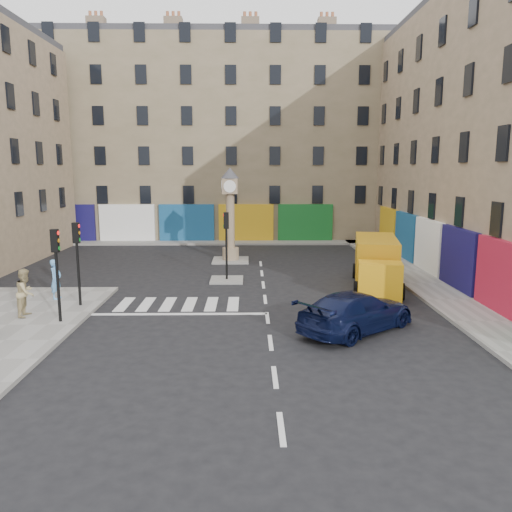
{
  "coord_description": "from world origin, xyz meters",
  "views": [
    {
      "loc": [
        -0.77,
        -19.05,
        6.16
      ],
      "look_at": [
        -0.43,
        4.61,
        2.0
      ],
      "focal_mm": 35.0,
      "sensor_mm": 36.0,
      "label": 1
    }
  ],
  "objects_px": {
    "traffic_light_left_far": "(77,250)",
    "navy_sedan": "(357,312)",
    "traffic_light_island": "(226,235)",
    "pedestrian_blue": "(56,279)",
    "pedestrian_tan": "(26,292)",
    "yellow_van": "(376,263)",
    "clock_pillar": "(230,208)",
    "traffic_light_left_near": "(56,260)"
  },
  "relations": [
    {
      "from": "traffic_light_left_near",
      "to": "traffic_light_left_far",
      "type": "bearing_deg",
      "value": 90.0
    },
    {
      "from": "traffic_light_left_far",
      "to": "traffic_light_island",
      "type": "bearing_deg",
      "value": 40.6
    },
    {
      "from": "clock_pillar",
      "to": "pedestrian_tan",
      "type": "xyz_separation_m",
      "value": [
        -7.95,
        -13.01,
        -2.41
      ]
    },
    {
      "from": "traffic_light_island",
      "to": "yellow_van",
      "type": "xyz_separation_m",
      "value": [
        7.93,
        -1.46,
        -1.35
      ]
    },
    {
      "from": "navy_sedan",
      "to": "pedestrian_blue",
      "type": "bearing_deg",
      "value": 30.91
    },
    {
      "from": "navy_sedan",
      "to": "clock_pillar",
      "type": "bearing_deg",
      "value": -20.26
    },
    {
      "from": "traffic_light_left_near",
      "to": "clock_pillar",
      "type": "xyz_separation_m",
      "value": [
        6.3,
        13.8,
        0.93
      ]
    },
    {
      "from": "traffic_light_left_near",
      "to": "clock_pillar",
      "type": "height_order",
      "value": "clock_pillar"
    },
    {
      "from": "traffic_light_island",
      "to": "navy_sedan",
      "type": "distance_m",
      "value": 10.39
    },
    {
      "from": "yellow_van",
      "to": "pedestrian_blue",
      "type": "distance_m",
      "value": 15.94
    },
    {
      "from": "traffic_light_left_far",
      "to": "clock_pillar",
      "type": "height_order",
      "value": "clock_pillar"
    },
    {
      "from": "clock_pillar",
      "to": "traffic_light_island",
      "type": "bearing_deg",
      "value": -90.0
    },
    {
      "from": "traffic_light_left_far",
      "to": "yellow_van",
      "type": "height_order",
      "value": "traffic_light_left_far"
    },
    {
      "from": "traffic_light_island",
      "to": "pedestrian_tan",
      "type": "height_order",
      "value": "traffic_light_island"
    },
    {
      "from": "traffic_light_island",
      "to": "pedestrian_tan",
      "type": "distance_m",
      "value": 10.7
    },
    {
      "from": "yellow_van",
      "to": "pedestrian_blue",
      "type": "relative_size",
      "value": 3.85
    },
    {
      "from": "traffic_light_island",
      "to": "navy_sedan",
      "type": "relative_size",
      "value": 0.7
    },
    {
      "from": "traffic_light_island",
      "to": "pedestrian_tan",
      "type": "relative_size",
      "value": 1.87
    },
    {
      "from": "traffic_light_left_far",
      "to": "yellow_van",
      "type": "xyz_separation_m",
      "value": [
        14.23,
        3.94,
        -1.38
      ]
    },
    {
      "from": "traffic_light_island",
      "to": "pedestrian_blue",
      "type": "bearing_deg",
      "value": -151.38
    },
    {
      "from": "navy_sedan",
      "to": "traffic_light_left_near",
      "type": "bearing_deg",
      "value": 45.25
    },
    {
      "from": "pedestrian_blue",
      "to": "pedestrian_tan",
      "type": "distance_m",
      "value": 2.78
    },
    {
      "from": "traffic_light_island",
      "to": "traffic_light_left_near",
      "type": "bearing_deg",
      "value": -128.93
    },
    {
      "from": "traffic_light_island",
      "to": "yellow_van",
      "type": "relative_size",
      "value": 0.52
    },
    {
      "from": "traffic_light_left_far",
      "to": "pedestrian_tan",
      "type": "relative_size",
      "value": 1.87
    },
    {
      "from": "navy_sedan",
      "to": "pedestrian_tan",
      "type": "bearing_deg",
      "value": 42.47
    },
    {
      "from": "pedestrian_blue",
      "to": "clock_pillar",
      "type": "bearing_deg",
      "value": -29.07
    },
    {
      "from": "yellow_van",
      "to": "traffic_light_left_near",
      "type": "bearing_deg",
      "value": -144.77
    },
    {
      "from": "traffic_light_left_far",
      "to": "pedestrian_tan",
      "type": "height_order",
      "value": "traffic_light_left_far"
    },
    {
      "from": "traffic_light_island",
      "to": "pedestrian_tan",
      "type": "bearing_deg",
      "value": -138.54
    },
    {
      "from": "navy_sedan",
      "to": "pedestrian_blue",
      "type": "height_order",
      "value": "pedestrian_blue"
    },
    {
      "from": "pedestrian_tan",
      "to": "yellow_van",
      "type": "bearing_deg",
      "value": -71.93
    },
    {
      "from": "traffic_light_left_far",
      "to": "navy_sedan",
      "type": "relative_size",
      "value": 0.7
    },
    {
      "from": "yellow_van",
      "to": "navy_sedan",
      "type": "bearing_deg",
      "value": -98.35
    },
    {
      "from": "clock_pillar",
      "to": "pedestrian_tan",
      "type": "height_order",
      "value": "clock_pillar"
    },
    {
      "from": "traffic_light_island",
      "to": "traffic_light_left_far",
      "type": "bearing_deg",
      "value": -139.4
    },
    {
      "from": "traffic_light_island",
      "to": "navy_sedan",
      "type": "bearing_deg",
      "value": -58.51
    },
    {
      "from": "pedestrian_tan",
      "to": "traffic_light_island",
      "type": "bearing_deg",
      "value": -49.78
    },
    {
      "from": "traffic_light_island",
      "to": "pedestrian_blue",
      "type": "xyz_separation_m",
      "value": [
        -7.77,
        -4.24,
        -1.51
      ]
    },
    {
      "from": "traffic_light_left_near",
      "to": "navy_sedan",
      "type": "xyz_separation_m",
      "value": [
        11.64,
        -0.92,
        -1.85
      ]
    },
    {
      "from": "traffic_light_left_near",
      "to": "clock_pillar",
      "type": "relative_size",
      "value": 0.61
    },
    {
      "from": "traffic_light_island",
      "to": "pedestrian_blue",
      "type": "height_order",
      "value": "traffic_light_island"
    }
  ]
}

